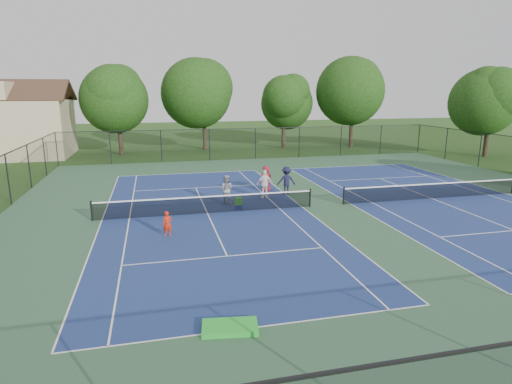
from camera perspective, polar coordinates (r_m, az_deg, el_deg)
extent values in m
plane|color=#234716|center=(25.35, 9.41, -1.80)|extent=(140.00, 140.00, 0.00)
cube|color=#31573C|center=(25.35, 9.41, -1.79)|extent=(36.00, 36.00, 0.01)
cube|color=navy|center=(23.59, -6.50, -2.83)|extent=(10.97, 23.77, 0.00)
cube|color=white|center=(35.10, -8.92, 2.49)|extent=(10.97, 0.06, 0.00)
cube|color=white|center=(12.76, 0.49, -17.53)|extent=(10.97, 0.06, 0.00)
cube|color=white|center=(23.61, -19.85, -3.54)|extent=(0.06, 23.77, 0.00)
cube|color=white|center=(24.81, 6.18, -2.00)|extent=(0.06, 23.77, 0.00)
cube|color=white|center=(23.48, -16.52, -3.38)|extent=(0.06, 23.77, 0.00)
cube|color=white|center=(24.39, 3.14, -2.20)|extent=(0.06, 23.77, 0.00)
cube|color=white|center=(29.75, -8.03, 0.55)|extent=(8.23, 0.06, 0.00)
cube|color=white|center=(17.59, -3.87, -8.52)|extent=(8.23, 0.06, 0.00)
cube|color=white|center=(23.59, -6.50, -2.82)|extent=(0.06, 12.80, 0.00)
cylinder|color=black|center=(23.53, -21.07, -2.38)|extent=(0.10, 0.10, 1.07)
cylinder|color=black|center=(24.83, 7.22, -0.77)|extent=(0.10, 0.10, 1.07)
cube|color=black|center=(23.46, -6.53, -1.75)|extent=(11.90, 0.01, 0.90)
cube|color=white|center=(23.34, -6.56, -0.61)|extent=(11.90, 0.04, 0.07)
cube|color=navy|center=(28.75, 22.39, -0.81)|extent=(10.97, 23.77, 0.00)
cube|color=white|center=(38.76, 12.20, 3.37)|extent=(10.97, 0.06, 0.00)
cube|color=white|center=(25.96, 12.50, -1.54)|extent=(0.06, 23.77, 0.00)
cube|color=white|center=(32.24, 30.34, -0.19)|extent=(0.06, 23.77, 0.00)
cube|color=white|center=(26.58, 15.16, -1.35)|extent=(0.06, 23.77, 0.00)
cube|color=white|center=(31.31, 28.52, -0.33)|extent=(0.06, 23.77, 0.00)
cube|color=white|center=(33.99, 16.16, 1.76)|extent=(8.23, 0.06, 0.00)
cube|color=white|center=(28.75, 22.39, -0.80)|extent=(0.06, 12.80, 0.00)
cylinder|color=black|center=(25.64, 11.62, -0.49)|extent=(0.10, 0.10, 1.07)
cube|color=black|center=(28.65, 22.47, 0.08)|extent=(11.90, 0.01, 0.90)
cube|color=white|center=(28.55, 22.55, 1.02)|extent=(11.90, 0.04, 0.07)
cylinder|color=black|center=(41.66, -25.03, 5.17)|extent=(0.08, 0.08, 3.00)
cylinder|color=black|center=(41.00, -18.85, 5.59)|extent=(0.08, 0.08, 3.00)
cylinder|color=black|center=(40.82, -12.53, 5.96)|extent=(0.08, 0.08, 3.00)
cylinder|color=black|center=(41.14, -6.22, 6.26)|extent=(0.08, 0.08, 3.00)
cylinder|color=black|center=(41.94, -0.07, 6.47)|extent=(0.08, 0.08, 3.00)
cylinder|color=black|center=(43.20, 5.78, 6.61)|extent=(0.08, 0.08, 3.00)
cylinder|color=black|center=(44.88, 11.25, 6.67)|extent=(0.08, 0.08, 3.00)
cylinder|color=black|center=(46.92, 16.29, 6.68)|extent=(0.08, 0.08, 3.00)
cylinder|color=black|center=(49.30, 20.88, 6.64)|extent=(0.08, 0.08, 3.00)
cylinder|color=black|center=(28.71, -30.14, 1.41)|extent=(0.08, 0.08, 3.00)
cylinder|color=black|center=(42.22, 27.70, 4.99)|extent=(0.08, 0.08, 3.00)
cylinder|color=black|center=(32.98, -28.00, 2.99)|extent=(0.08, 0.08, 3.00)
cylinder|color=black|center=(45.68, 24.03, 5.89)|extent=(0.08, 0.08, 3.00)
cylinder|color=black|center=(37.30, -26.35, 4.21)|extent=(0.08, 0.08, 3.00)
cube|color=black|center=(41.94, -0.07, 6.47)|extent=(36.00, 0.01, 3.00)
cube|color=black|center=(41.79, -0.07, 8.51)|extent=(36.00, 0.05, 0.05)
cylinder|color=#2D2116|center=(46.85, -17.64, 7.06)|extent=(0.44, 0.44, 3.78)
sphere|color=#13360E|center=(46.63, -17.98, 11.65)|extent=(6.80, 6.80, 6.80)
sphere|color=#13360E|center=(46.62, -18.04, 12.46)|extent=(5.58, 5.58, 5.58)
sphere|color=#13360E|center=(46.62, -18.10, 13.28)|extent=(4.35, 4.35, 4.35)
cylinder|color=#2D2116|center=(49.03, -6.87, 8.06)|extent=(0.44, 0.44, 4.14)
sphere|color=#13360E|center=(48.83, -7.01, 12.92)|extent=(7.60, 7.60, 7.60)
sphere|color=#13360E|center=(48.83, -7.03, 13.65)|extent=(6.23, 6.23, 6.23)
sphere|color=#13360E|center=(48.84, -7.05, 14.38)|extent=(4.86, 4.86, 4.86)
cylinder|color=#2D2116|center=(49.94, 3.68, 7.80)|extent=(0.44, 0.44, 3.42)
sphere|color=#13360E|center=(49.73, 3.74, 11.66)|extent=(6.00, 6.00, 6.00)
sphere|color=#13360E|center=(49.71, 3.75, 12.47)|extent=(4.92, 4.92, 4.92)
sphere|color=#13360E|center=(49.71, 3.77, 13.28)|extent=(3.84, 3.84, 3.84)
cylinder|color=#2D2116|center=(51.91, 12.58, 8.23)|extent=(0.44, 0.44, 4.32)
sphere|color=#13360E|center=(51.72, 12.83, 12.98)|extent=(7.80, 7.80, 7.80)
sphere|color=#13360E|center=(51.72, 12.86, 13.66)|extent=(6.40, 6.40, 6.40)
sphere|color=#13360E|center=(51.73, 12.90, 14.33)|extent=(4.99, 4.99, 4.99)
cylinder|color=#2D2116|center=(49.20, 28.38, 6.25)|extent=(0.44, 0.44, 3.60)
sphere|color=#13360E|center=(48.99, 28.85, 10.44)|extent=(6.60, 6.60, 6.60)
sphere|color=#13360E|center=(48.97, 28.94, 11.22)|extent=(5.41, 5.41, 5.41)
sphere|color=#13360E|center=(48.97, 29.03, 12.01)|extent=(4.22, 4.22, 4.22)
cube|color=tan|center=(49.48, -29.35, 7.35)|extent=(10.00, 8.00, 5.60)
cube|color=tan|center=(49.34, -29.84, 11.58)|extent=(1.20, 8.00, 1.76)
cube|color=#422B1E|center=(47.42, -30.52, 11.62)|extent=(10.80, 4.10, 2.15)
cube|color=#422B1E|center=(51.27, -29.24, 11.76)|extent=(10.80, 4.10, 2.15)
imported|color=red|center=(20.11, -11.73, -4.18)|extent=(0.46, 0.33, 1.18)
imported|color=gray|center=(25.31, -4.01, 0.36)|extent=(1.00, 0.88, 1.74)
imported|color=white|center=(26.54, 1.18, 1.08)|extent=(1.11, 0.57, 1.80)
imported|color=#171733|center=(27.57, 4.07, 1.53)|extent=(1.27, 0.86, 1.82)
imported|color=maroon|center=(28.34, 1.33, 1.78)|extent=(0.88, 0.61, 1.72)
cube|color=navy|center=(24.21, -2.31, -2.01)|extent=(0.44, 0.40, 0.28)
cube|color=green|center=(24.12, -2.31, -1.21)|extent=(0.41, 0.38, 0.42)
cube|color=green|center=(12.62, -3.49, -17.57)|extent=(1.68, 1.07, 0.16)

